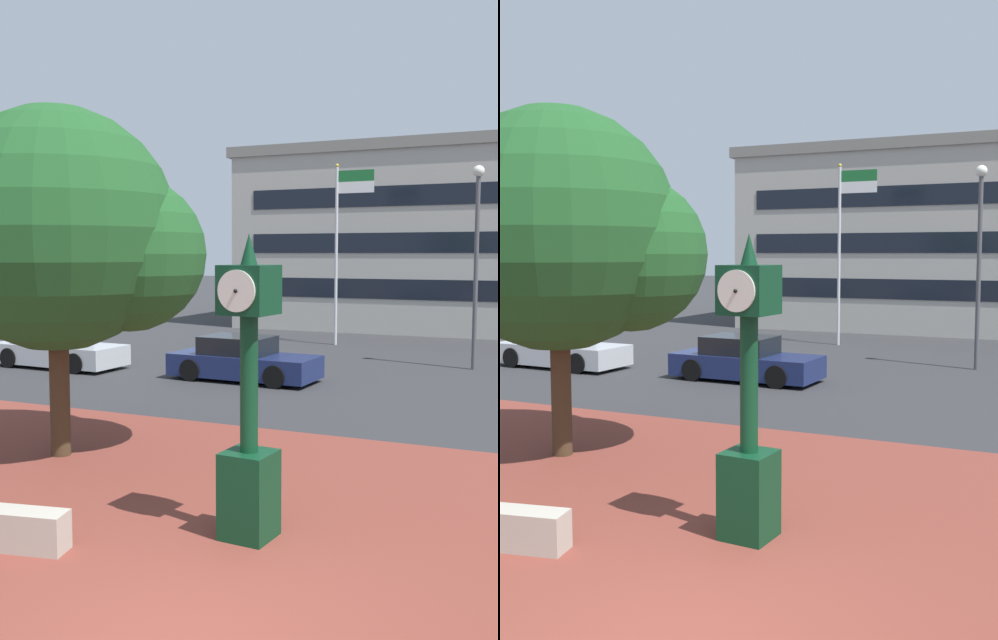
% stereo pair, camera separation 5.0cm
% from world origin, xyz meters
% --- Properties ---
extents(plaza_brick_paving, '(44.00, 12.19, 0.01)m').
position_xyz_m(plaza_brick_paving, '(0.00, 2.10, 0.00)').
color(plaza_brick_paving, brown).
rests_on(plaza_brick_paving, ground).
extents(street_clock, '(0.67, 0.74, 3.93)m').
position_xyz_m(street_clock, '(-0.49, 2.65, 1.66)').
color(street_clock, '#0C381E').
rests_on(street_clock, ground).
extents(plaza_tree, '(4.67, 4.35, 6.27)m').
position_xyz_m(plaza_tree, '(-5.01, 4.93, 4.00)').
color(plaza_tree, '#42301E').
rests_on(plaza_tree, ground).
extents(car_street_near, '(4.35, 1.94, 1.28)m').
position_xyz_m(car_street_near, '(-5.58, 13.39, 0.57)').
color(car_street_near, navy).
rests_on(car_street_near, ground).
extents(car_street_far, '(4.44, 2.01, 1.28)m').
position_xyz_m(car_street_far, '(-12.07, 13.17, 0.57)').
color(car_street_far, '#B7BABF').
rests_on(car_street_far, ground).
extents(flagpole_primary, '(1.56, 0.14, 7.18)m').
position_xyz_m(flagpole_primary, '(-5.51, 22.43, 4.26)').
color(flagpole_primary, silver).
rests_on(flagpole_primary, ground).
extents(street_lamp_post, '(0.36, 0.36, 6.39)m').
position_xyz_m(street_lamp_post, '(0.24, 18.21, 3.92)').
color(street_lamp_post, '#4C4C51').
rests_on(street_lamp_post, ground).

